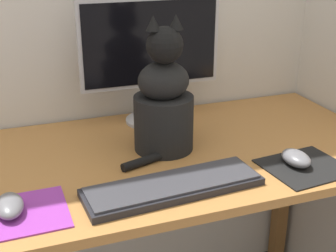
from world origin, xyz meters
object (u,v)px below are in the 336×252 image
keyboard (173,186)px  cat (164,102)px  monitor (151,53)px  computer_mouse_right (296,158)px  computer_mouse_left (9,206)px

keyboard → cat: (0.06, 0.23, 0.13)m
monitor → computer_mouse_right: (0.26, -0.44, -0.21)m
monitor → cat: monitor is taller
computer_mouse_right → cat: bearing=143.1°
computer_mouse_right → cat: size_ratio=0.26×
computer_mouse_right → computer_mouse_left: bearing=178.9°
monitor → computer_mouse_left: size_ratio=4.31×
monitor → computer_mouse_left: 0.67m
computer_mouse_left → computer_mouse_right: (0.73, -0.01, 0.00)m
cat → monitor: bearing=83.6°
keyboard → monitor: bearing=74.8°
keyboard → computer_mouse_left: bearing=172.6°
computer_mouse_left → computer_mouse_right: computer_mouse_right is taller
computer_mouse_left → cat: size_ratio=0.27×
keyboard → cat: 0.27m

